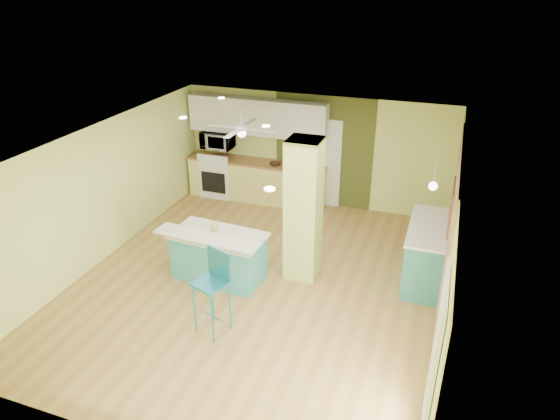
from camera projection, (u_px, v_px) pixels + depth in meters
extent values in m
cube|color=#A57439|center=(258.00, 282.00, 8.67)|extent=(6.00, 7.00, 0.01)
cube|color=white|center=(255.00, 144.00, 7.58)|extent=(6.00, 7.00, 0.01)
cube|color=#DAE47A|center=(315.00, 151.00, 11.10)|extent=(6.00, 0.01, 2.50)
cube|color=#DAE47A|center=(130.00, 361.00, 5.15)|extent=(6.00, 0.01, 2.50)
cube|color=#DAE47A|center=(102.00, 193.00, 9.02)|extent=(0.01, 7.00, 2.50)
cube|color=#DAE47A|center=(449.00, 248.00, 7.22)|extent=(0.01, 7.00, 2.50)
cube|color=#947254|center=(449.00, 230.00, 7.74)|extent=(0.02, 3.40, 2.50)
cube|color=#495020|center=(324.00, 152.00, 11.02)|extent=(2.20, 0.02, 2.50)
cube|color=white|center=(323.00, 163.00, 11.11)|extent=(0.82, 0.05, 2.00)
cube|color=white|center=(433.00, 366.00, 5.37)|extent=(0.04, 1.08, 2.10)
cube|color=#ABC55B|center=(304.00, 211.00, 8.35)|extent=(0.55, 0.55, 2.50)
cube|color=#EEE67C|center=(256.00, 181.00, 11.58)|extent=(3.20, 0.60, 0.90)
cube|color=#9C6135|center=(256.00, 162.00, 11.37)|extent=(3.25, 0.63, 0.04)
cube|color=white|center=(219.00, 176.00, 11.86)|extent=(0.76, 0.64, 0.90)
cube|color=black|center=(213.00, 183.00, 11.59)|extent=(0.59, 0.02, 0.50)
cube|color=white|center=(212.00, 159.00, 11.37)|extent=(0.76, 0.06, 0.18)
cube|color=white|center=(257.00, 117.00, 11.02)|extent=(3.20, 0.34, 0.80)
imported|color=white|center=(217.00, 140.00, 11.47)|extent=(0.70, 0.48, 0.39)
cylinder|color=white|center=(241.00, 117.00, 9.69)|extent=(0.03, 0.03, 0.40)
cylinder|color=white|center=(241.00, 127.00, 9.78)|extent=(0.24, 0.24, 0.10)
sphere|color=white|center=(242.00, 133.00, 9.83)|extent=(0.18, 0.18, 0.18)
cylinder|color=white|center=(436.00, 167.00, 7.56)|extent=(0.01, 0.01, 0.62)
sphere|color=white|center=(433.00, 186.00, 7.69)|extent=(0.14, 0.14, 0.14)
cube|color=brown|center=(451.00, 207.00, 7.78)|extent=(0.03, 0.90, 0.70)
cube|color=teal|center=(219.00, 257.00, 8.63)|extent=(1.57, 0.87, 0.80)
cube|color=silver|center=(218.00, 236.00, 8.45)|extent=(1.67, 0.97, 0.04)
cube|color=teal|center=(206.00, 241.00, 8.12)|extent=(1.72, 0.25, 0.12)
cube|color=silver|center=(206.00, 238.00, 8.10)|extent=(1.85, 0.51, 0.04)
cylinder|color=teal|center=(195.00, 309.00, 7.30)|extent=(0.03, 0.03, 0.82)
cylinder|color=teal|center=(212.00, 319.00, 7.09)|extent=(0.03, 0.03, 0.82)
cylinder|color=teal|center=(212.00, 297.00, 7.56)|extent=(0.03, 0.03, 0.82)
cylinder|color=teal|center=(230.00, 306.00, 7.35)|extent=(0.03, 0.03, 0.82)
cube|color=teal|center=(211.00, 283.00, 7.14)|extent=(0.55, 0.55, 0.03)
cube|color=teal|center=(219.00, 263.00, 7.17)|extent=(0.42, 0.17, 0.46)
cube|color=teal|center=(426.00, 254.00, 8.52)|extent=(0.65, 1.56, 1.00)
cube|color=white|center=(430.00, 227.00, 8.29)|extent=(0.69, 1.63, 0.04)
imported|color=#3A2717|center=(275.00, 164.00, 11.13)|extent=(0.29, 0.29, 0.06)
cylinder|color=gold|center=(215.00, 227.00, 8.53)|extent=(0.13, 0.13, 0.15)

